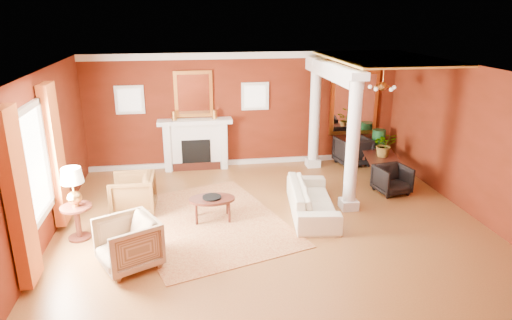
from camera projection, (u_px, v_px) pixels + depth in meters
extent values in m
plane|color=brown|center=(270.00, 221.00, 8.86)|extent=(8.00, 8.00, 0.00)
cube|color=#5E1B0D|center=(245.00, 110.00, 11.68)|extent=(8.00, 0.04, 2.90)
cube|color=#5E1B0D|center=(328.00, 240.00, 5.12)|extent=(8.00, 0.04, 2.90)
cube|color=#5E1B0D|center=(41.00, 160.00, 7.81)|extent=(0.04, 7.00, 2.90)
cube|color=#5E1B0D|center=(470.00, 140.00, 8.99)|extent=(0.04, 7.00, 2.90)
cube|color=silver|center=(271.00, 70.00, 7.94)|extent=(8.00, 7.00, 0.04)
cube|color=silver|center=(196.00, 146.00, 11.60)|extent=(1.60, 0.34, 1.20)
cube|color=black|center=(196.00, 153.00, 11.48)|extent=(0.72, 0.03, 0.70)
cube|color=black|center=(197.00, 166.00, 11.59)|extent=(1.20, 0.05, 0.20)
cube|color=silver|center=(195.00, 122.00, 11.36)|extent=(1.85, 0.42, 0.10)
cube|color=silver|center=(168.00, 147.00, 11.47)|extent=(0.16, 0.40, 1.20)
cube|color=silver|center=(223.00, 145.00, 11.67)|extent=(0.16, 0.40, 1.20)
cube|color=gold|center=(193.00, 94.00, 11.31)|extent=(0.95, 0.06, 1.15)
cube|color=white|center=(194.00, 94.00, 11.28)|extent=(0.78, 0.02, 0.98)
cube|color=silver|center=(130.00, 100.00, 11.12)|extent=(0.70, 0.06, 0.70)
cube|color=white|center=(130.00, 100.00, 11.09)|extent=(0.54, 0.02, 0.54)
cube|color=silver|center=(255.00, 96.00, 11.58)|extent=(0.70, 0.06, 0.70)
cube|color=white|center=(255.00, 96.00, 11.55)|extent=(0.54, 0.02, 0.54)
cube|color=white|center=(31.00, 166.00, 7.22)|extent=(0.03, 1.30, 1.70)
cube|color=silver|center=(18.00, 181.00, 6.57)|extent=(0.08, 0.10, 1.90)
cube|color=silver|center=(45.00, 153.00, 7.88)|extent=(0.08, 0.10, 1.90)
cube|color=#A94F1D|center=(18.00, 199.00, 6.34)|extent=(0.18, 0.55, 2.60)
cube|color=#A94F1D|center=(55.00, 155.00, 8.22)|extent=(0.18, 0.55, 2.60)
cube|color=silver|center=(348.00, 204.00, 9.36)|extent=(0.34, 0.34, 0.20)
cylinder|color=silver|center=(353.00, 141.00, 8.93)|extent=(0.26, 0.26, 2.50)
cube|color=silver|center=(357.00, 76.00, 8.53)|extent=(0.36, 0.36, 0.16)
cube|color=silver|center=(313.00, 162.00, 11.89)|extent=(0.34, 0.34, 0.20)
cylinder|color=silver|center=(315.00, 112.00, 11.46)|extent=(0.26, 0.26, 2.50)
cube|color=silver|center=(317.00, 60.00, 11.06)|extent=(0.36, 0.36, 0.16)
cube|color=silver|center=(331.00, 70.00, 10.06)|extent=(0.30, 3.20, 0.32)
cube|color=gold|center=(384.00, 59.00, 10.01)|extent=(2.30, 3.40, 0.04)
cube|color=gold|center=(354.00, 103.00, 12.04)|extent=(1.30, 0.06, 1.70)
cube|color=white|center=(355.00, 103.00, 12.01)|extent=(1.10, 0.02, 1.50)
cylinder|color=#C3893D|center=(384.00, 72.00, 10.16)|extent=(0.02, 0.02, 0.65)
sphere|color=#C3893D|center=(383.00, 86.00, 10.26)|extent=(0.20, 0.20, 0.20)
sphere|color=silver|center=(394.00, 87.00, 10.31)|extent=(0.09, 0.09, 0.09)
sphere|color=silver|center=(381.00, 86.00, 10.53)|extent=(0.09, 0.09, 0.09)
sphere|color=silver|center=(370.00, 87.00, 10.39)|extent=(0.09, 0.09, 0.09)
sphere|color=silver|center=(376.00, 89.00, 10.08)|extent=(0.09, 0.09, 0.09)
sphere|color=silver|center=(391.00, 90.00, 10.04)|extent=(0.09, 0.09, 0.09)
cube|color=silver|center=(245.00, 55.00, 11.21)|extent=(8.00, 0.08, 0.16)
cube|color=silver|center=(246.00, 162.00, 12.08)|extent=(8.00, 0.08, 0.12)
cube|color=maroon|center=(208.00, 222.00, 8.80)|extent=(3.59, 4.17, 0.01)
imported|color=white|center=(312.00, 195.00, 9.03)|extent=(0.88, 2.16, 0.82)
imported|color=black|center=(133.00, 192.00, 9.11)|extent=(0.80, 0.86, 0.87)
imported|color=tan|center=(128.00, 241.00, 7.17)|extent=(1.11, 1.13, 0.89)
cylinder|color=black|center=(212.00, 199.00, 8.77)|extent=(0.89, 0.89, 0.05)
cylinder|color=black|center=(197.00, 215.00, 8.62)|extent=(0.05, 0.05, 0.40)
cylinder|color=black|center=(229.00, 213.00, 8.71)|extent=(0.05, 0.05, 0.40)
cylinder|color=black|center=(196.00, 207.00, 8.98)|extent=(0.05, 0.05, 0.40)
cylinder|color=black|center=(227.00, 205.00, 9.07)|extent=(0.05, 0.05, 0.40)
imported|color=black|center=(210.00, 192.00, 8.75)|extent=(0.17, 0.02, 0.23)
cylinder|color=black|center=(80.00, 237.00, 8.17)|extent=(0.39, 0.39, 0.04)
cylinder|color=black|center=(78.00, 223.00, 8.08)|extent=(0.10, 0.10, 0.61)
cylinder|color=black|center=(76.00, 207.00, 7.99)|extent=(0.54, 0.54, 0.04)
sphere|color=#C3893D|center=(75.00, 198.00, 7.93)|extent=(0.25, 0.25, 0.25)
cylinder|color=#C3893D|center=(73.00, 188.00, 7.87)|extent=(0.03, 0.03, 0.27)
cone|color=silver|center=(72.00, 175.00, 7.80)|extent=(0.39, 0.39, 0.27)
imported|color=black|center=(382.00, 161.00, 11.11)|extent=(0.77, 1.45, 0.77)
imported|color=black|center=(392.00, 178.00, 10.08)|extent=(0.77, 0.74, 0.69)
imported|color=black|center=(353.00, 150.00, 11.93)|extent=(0.91, 0.87, 0.81)
sphere|color=#133C1C|center=(377.00, 156.00, 12.12)|extent=(0.38, 0.38, 0.38)
cylinder|color=#133C1C|center=(378.00, 146.00, 12.04)|extent=(0.34, 0.34, 0.91)
imported|color=#26591E|center=(385.00, 136.00, 10.97)|extent=(0.61, 0.66, 0.47)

